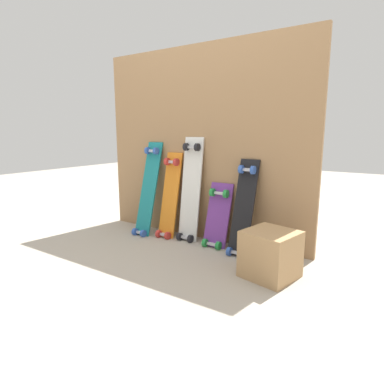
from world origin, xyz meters
The scene contains 8 objects.
ground_plane centered at (0.00, 0.00, 0.00)m, with size 12.00×12.00×0.00m, color #A89E8E.
plywood_wall_panel centered at (0.00, 0.07, 0.83)m, with size 2.01×0.04×1.66m, color #99724C.
skateboard_teal centered at (-0.48, -0.09, 0.39)m, with size 0.16×0.31×0.92m.
skateboard_orange centered at (-0.25, -0.06, 0.35)m, with size 0.16×0.24×0.82m.
skateboard_white centered at (-0.04, -0.03, 0.42)m, with size 0.19×0.20×0.96m.
skateboard_purple centered at (0.24, -0.05, 0.23)m, with size 0.21×0.22×0.59m.
skateboard_black centered at (0.48, -0.08, 0.33)m, with size 0.16×0.29×0.80m.
wooden_crate centered at (0.82, -0.39, 0.16)m, with size 0.31×0.31×0.31m, color tan.
Camera 1 is at (1.48, -2.34, 0.94)m, focal length 30.09 mm.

